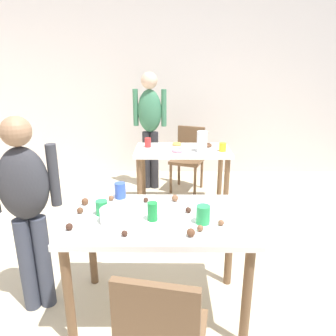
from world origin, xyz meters
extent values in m
plane|color=beige|center=(0.00, 0.00, 0.00)|extent=(6.40, 6.40, 0.00)
cube|color=silver|center=(0.00, 3.20, 1.30)|extent=(6.40, 0.10, 2.60)
cube|color=white|center=(-0.03, 0.04, 0.73)|extent=(1.20, 0.73, 0.04)
cylinder|color=brown|center=(-0.57, -0.27, 0.35)|extent=(0.06, 0.06, 0.71)
cylinder|color=brown|center=(0.51, -0.27, 0.35)|extent=(0.06, 0.06, 0.71)
cylinder|color=brown|center=(-0.57, 0.34, 0.35)|extent=(0.06, 0.06, 0.71)
cylinder|color=brown|center=(0.51, 0.34, 0.35)|extent=(0.06, 0.06, 0.71)
cube|color=white|center=(0.19, 1.77, 0.73)|extent=(1.10, 0.60, 0.04)
cylinder|color=brown|center=(-0.30, 1.52, 0.35)|extent=(0.06, 0.06, 0.71)
cylinder|color=brown|center=(0.68, 1.52, 0.35)|extent=(0.06, 0.06, 0.71)
cylinder|color=brown|center=(-0.30, 2.01, 0.35)|extent=(0.06, 0.06, 0.71)
cylinder|color=brown|center=(0.68, 2.01, 0.35)|extent=(0.06, 0.06, 0.71)
cube|color=brown|center=(0.02, -0.63, 0.43)|extent=(0.47, 0.47, 0.04)
cube|color=brown|center=(-0.01, -0.81, 0.66)|extent=(0.38, 0.11, 0.42)
cube|color=brown|center=(0.27, 2.35, 0.43)|extent=(0.51, 0.51, 0.04)
cube|color=brown|center=(0.33, 2.52, 0.66)|extent=(0.37, 0.17, 0.42)
cylinder|color=brown|center=(0.37, 2.13, 0.21)|extent=(0.04, 0.04, 0.41)
cylinder|color=brown|center=(0.05, 2.25, 0.21)|extent=(0.04, 0.04, 0.41)
cylinder|color=brown|center=(0.49, 2.45, 0.21)|extent=(0.04, 0.04, 0.41)
cylinder|color=brown|center=(0.17, 2.57, 0.21)|extent=(0.04, 0.04, 0.41)
cylinder|color=#383D4C|center=(-0.96, 0.06, 0.36)|extent=(0.11, 0.11, 0.71)
cylinder|color=#383D4C|center=(-0.86, 0.09, 0.36)|extent=(0.11, 0.11, 0.71)
ellipsoid|color=#333338|center=(-0.91, 0.07, 0.96)|extent=(0.37, 0.29, 0.50)
sphere|color=#997051|center=(-0.91, 0.07, 1.31)|extent=(0.19, 0.19, 0.19)
cylinder|color=#333338|center=(-0.73, 0.14, 1.00)|extent=(0.09, 0.09, 0.43)
cylinder|color=#28282D|center=(-0.17, 2.45, 0.40)|extent=(0.11, 0.11, 0.80)
cylinder|color=#28282D|center=(-0.28, 2.46, 0.40)|extent=(0.11, 0.11, 0.80)
ellipsoid|color=#3D7A56|center=(-0.23, 2.45, 1.09)|extent=(0.34, 0.23, 0.57)
sphere|color=beige|center=(-0.23, 2.45, 1.48)|extent=(0.22, 0.22, 0.22)
cylinder|color=#3D7A56|center=(-0.04, 2.43, 1.13)|extent=(0.08, 0.08, 0.48)
cylinder|color=#3D7A56|center=(-0.42, 2.48, 1.13)|extent=(0.08, 0.08, 0.48)
cylinder|color=white|center=(-0.30, -0.04, 0.79)|extent=(0.19, 0.19, 0.09)
cylinder|color=#198438|center=(-0.06, -0.02, 0.81)|extent=(0.07, 0.07, 0.12)
cube|color=silver|center=(0.44, 0.05, 0.75)|extent=(0.17, 0.02, 0.01)
cylinder|color=#3351B2|center=(-0.32, 0.34, 0.81)|extent=(0.08, 0.08, 0.12)
cylinder|color=green|center=(0.26, -0.06, 0.81)|extent=(0.09, 0.09, 0.12)
cylinder|color=green|center=(-0.41, 0.06, 0.80)|extent=(0.08, 0.08, 0.10)
sphere|color=#3D2319|center=(-0.13, 0.26, 0.77)|extent=(0.04, 0.04, 0.04)
sphere|color=brown|center=(-0.56, 0.08, 0.77)|extent=(0.04, 0.04, 0.04)
sphere|color=#3D2319|center=(0.17, 0.09, 0.77)|extent=(0.04, 0.04, 0.04)
sphere|color=brown|center=(0.17, -0.22, 0.78)|extent=(0.05, 0.05, 0.05)
sphere|color=brown|center=(-0.38, 0.29, 0.77)|extent=(0.04, 0.04, 0.04)
sphere|color=brown|center=(0.08, 0.28, 0.77)|extent=(0.05, 0.05, 0.05)
sphere|color=#3D2319|center=(-0.22, -0.22, 0.77)|extent=(0.04, 0.04, 0.04)
sphere|color=#3D2319|center=(-0.56, -0.15, 0.77)|extent=(0.04, 0.04, 0.04)
sphere|color=brown|center=(0.23, -0.16, 0.77)|extent=(0.04, 0.04, 0.04)
sphere|color=brown|center=(0.37, -0.08, 0.77)|extent=(0.04, 0.04, 0.04)
sphere|color=brown|center=(-0.56, 0.21, 0.78)|extent=(0.05, 0.05, 0.05)
cylinder|color=white|center=(0.40, 1.65, 0.87)|extent=(0.12, 0.12, 0.23)
cylinder|color=red|center=(-0.22, 1.85, 0.81)|extent=(0.07, 0.07, 0.11)
cylinder|color=yellow|center=(0.64, 1.67, 0.80)|extent=(0.08, 0.08, 0.10)
torus|color=brown|center=(0.48, 1.87, 0.77)|extent=(0.13, 0.13, 0.04)
torus|color=gold|center=(0.13, 1.93, 0.77)|extent=(0.12, 0.12, 0.03)
torus|color=pink|center=(0.13, 1.64, 0.77)|extent=(0.13, 0.13, 0.04)
camera|label=1|loc=(0.05, -1.91, 1.73)|focal=34.95mm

